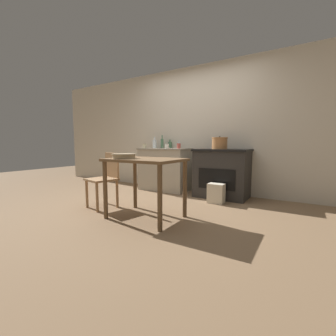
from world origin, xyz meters
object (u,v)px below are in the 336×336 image
object	(u,v)px
bottle_left	(179,145)
work_table	(145,169)
stove	(222,173)
bottle_center_left	(155,144)
chair	(105,178)
cup_center	(145,146)
cup_center_right	(179,146)
cup_mid_right	(167,146)
flour_sack	(216,193)
mixing_bowl_large	(124,156)
bottle_far_left	(170,145)
stock_pot	(220,143)
bottle_mid_left	(162,143)

from	to	relation	value
bottle_left	work_table	bearing A→B (deg)	-74.47
stove	bottle_center_left	size ratio (longest dim) A/B	4.02
chair	cup_center	distance (m)	1.55
cup_center	cup_center_right	xyz separation A→B (m)	(0.82, 0.03, 0.00)
cup_mid_right	stove	bearing A→B (deg)	4.83
flour_sack	mixing_bowl_large	xyz separation A→B (m)	(-0.76, -1.37, 0.66)
cup_center_right	flour_sack	bearing A→B (deg)	-20.94
bottle_center_left	flour_sack	bearing A→B (deg)	-17.42
stove	flour_sack	xyz separation A→B (m)	(0.06, -0.46, -0.28)
bottle_far_left	cup_mid_right	distance (m)	0.34
stove	cup_center	size ratio (longest dim) A/B	10.46
bottle_left	bottle_center_left	xyz separation A→B (m)	(-0.54, -0.12, 0.03)
stove	bottle_left	world-z (taller)	bottle_left
bottle_left	cup_center	size ratio (longest dim) A/B	1.79
mixing_bowl_large	cup_center_right	size ratio (longest dim) A/B	3.12
cup_center	cup_center_right	world-z (taller)	cup_center_right
bottle_far_left	bottle_center_left	size ratio (longest dim) A/B	0.76
cup_center	cup_center_right	size ratio (longest dim) A/B	0.93
stock_pot	cup_mid_right	xyz separation A→B (m)	(-1.09, -0.02, -0.06)
bottle_left	bottle_center_left	bearing A→B (deg)	-166.96
work_table	bottle_far_left	size ratio (longest dim) A/B	5.17
cup_mid_right	bottle_mid_left	bearing A→B (deg)	140.32
bottle_mid_left	cup_mid_right	distance (m)	0.35
work_table	bottle_far_left	bearing A→B (deg)	112.08
flour_sack	mixing_bowl_large	distance (m)	1.70
bottle_far_left	bottle_center_left	xyz separation A→B (m)	(-0.28, -0.19, 0.02)
chair	stock_pot	bearing A→B (deg)	62.93
work_table	cup_center	size ratio (longest dim) A/B	10.26
flour_sack	stock_pot	world-z (taller)	stock_pot
flour_sack	stock_pot	xyz separation A→B (m)	(-0.09, 0.38, 0.83)
bottle_center_left	cup_center_right	bearing A→B (deg)	-12.55
bottle_center_left	cup_mid_right	world-z (taller)	bottle_center_left
stock_pot	bottle_left	size ratio (longest dim) A/B	1.70
mixing_bowl_large	bottle_center_left	distance (m)	2.05
bottle_far_left	bottle_mid_left	distance (m)	0.17
bottle_far_left	stove	bearing A→B (deg)	-10.18
stove	cup_center_right	distance (m)	0.98
chair	flour_sack	size ratio (longest dim) A/B	2.60
chair	bottle_left	distance (m)	1.84
mixing_bowl_large	bottle_center_left	xyz separation A→B (m)	(-0.83, 1.87, 0.16)
bottle_far_left	cup_center	size ratio (longest dim) A/B	1.98
flour_sack	bottle_far_left	distance (m)	1.68
mixing_bowl_large	bottle_far_left	bearing A→B (deg)	105.06
bottle_far_left	bottle_left	xyz separation A→B (m)	(0.26, -0.06, -0.01)
cup_center	flour_sack	bearing A→B (deg)	-10.35
work_table	bottle_mid_left	size ratio (longest dim) A/B	3.41
chair	flour_sack	distance (m)	1.81
stove	cup_center_right	bearing A→B (deg)	-172.25
bottle_center_left	bottle_far_left	bearing A→B (deg)	34.18
bottle_left	flour_sack	bearing A→B (deg)	-30.60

